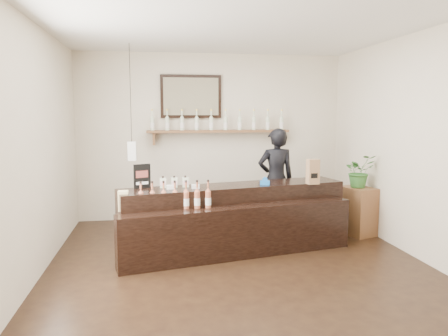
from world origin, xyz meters
The scene contains 10 objects.
ground centered at (0.00, 0.00, 0.00)m, with size 5.00×5.00×0.00m, color black.
room_shell centered at (0.00, 0.00, 1.70)m, with size 5.00×5.00×5.00m.
back_wall_decor centered at (-0.16, 2.37, 1.76)m, with size 2.66×0.96×1.69m.
counter centered at (0.07, 0.59, 0.40)m, with size 3.11×1.44×1.00m.
promo_sign centered at (-1.13, 0.64, 1.01)m, with size 0.21×0.10×0.31m.
paper_bag centered at (1.13, 0.62, 1.02)m, with size 0.16×0.13×0.34m.
tape_dispenser centered at (0.47, 0.64, 0.90)m, with size 0.13×0.08×0.11m.
side_cabinet centered at (2.00, 1.04, 0.36)m, with size 0.49×0.58×0.71m.
potted_plant centered at (2.00, 1.04, 0.96)m, with size 0.44×0.38×0.49m, color #336F2C.
shopkeeper centered at (0.88, 1.55, 0.89)m, with size 0.65×0.43×1.78m, color black.
Camera 1 is at (-0.96, -4.93, 1.81)m, focal length 35.00 mm.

